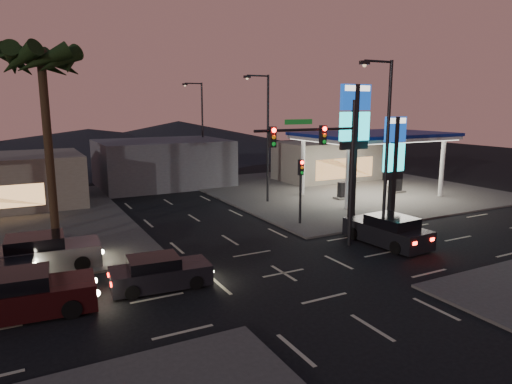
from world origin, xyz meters
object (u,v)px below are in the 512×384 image
gas_station (373,137)px  car_lane_a_front (159,273)px  pylon_sign_tall (355,126)px  car_lane_a_mid (22,296)px  traffic_signal_mast (327,154)px  suv_station (388,231)px  car_lane_b_front (42,254)px  pylon_sign_short (394,153)px

gas_station → car_lane_a_front: gas_station is taller
pylon_sign_tall → car_lane_a_front: 15.85m
gas_station → car_lane_a_mid: gas_station is taller
pylon_sign_tall → traffic_signal_mast: (-4.74, -3.51, -1.17)m
gas_station → traffic_signal_mast: 15.82m
car_lane_a_front → car_lane_a_mid: bearing=-177.5°
gas_station → suv_station: size_ratio=2.38×
traffic_signal_mast → suv_station: 5.89m
car_lane_a_front → suv_station: suv_station is taller
pylon_sign_tall → car_lane_a_front: (-14.09, -4.44, -5.74)m
gas_station → car_lane_b_front: size_ratio=2.31×
traffic_signal_mast → car_lane_a_front: bearing=-174.3°
car_lane_b_front → suv_station: size_ratio=1.03×
gas_station → suv_station: bearing=-128.0°
pylon_sign_tall → pylon_sign_short: bearing=-21.8°
pylon_sign_short → car_lane_a_mid: 22.48m
car_lane_a_mid → suv_station: size_ratio=1.03×
car_lane_a_front → car_lane_a_mid: (-5.24, -0.23, 0.13)m
pylon_sign_tall → car_lane_b_front: size_ratio=1.70×
car_lane_a_front → car_lane_a_mid: size_ratio=0.84×
gas_station → traffic_signal_mast: bearing=-140.7°
gas_station → suv_station: gas_station is taller
gas_station → traffic_signal_mast: traffic_signal_mast is taller
gas_station → car_lane_b_front: bearing=-166.5°
pylon_sign_short → suv_station: (-3.47, -3.36, -3.88)m
gas_station → traffic_signal_mast: (-12.24, -10.01, 0.15)m
pylon_sign_short → car_lane_a_mid: bearing=-170.4°
pylon_sign_short → car_lane_a_front: pylon_sign_short is taller
suv_station → pylon_sign_short: bearing=44.1°
car_lane_a_front → suv_station: (13.12, 0.08, 0.12)m
gas_station → pylon_sign_short: (-5.00, -7.50, -0.42)m
gas_station → pylon_sign_tall: size_ratio=1.36×
pylon_sign_short → suv_station: size_ratio=1.36×
pylon_sign_tall → car_lane_a_mid: bearing=-166.4°
car_lane_a_mid → gas_station: bearing=22.6°
pylon_sign_tall → car_lane_b_front: 19.22m
pylon_sign_short → car_lane_a_mid: pylon_sign_short is taller
gas_station → car_lane_a_mid: 29.39m
pylon_sign_tall → pylon_sign_short: pylon_sign_tall is taller
traffic_signal_mast → car_lane_a_front: 10.45m
pylon_sign_tall → car_lane_a_front: pylon_sign_tall is taller
gas_station → car_lane_a_mid: bearing=-157.4°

